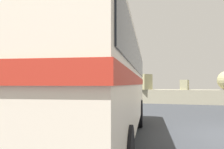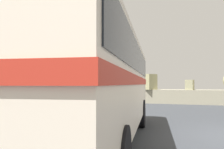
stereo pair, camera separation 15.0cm
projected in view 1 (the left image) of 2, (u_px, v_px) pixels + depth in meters
breakwater at (211, 95)px, 17.88m from camera, size 31.36×2.33×2.50m
vintage_coach at (90, 64)px, 6.02m from camera, size 3.68×8.85×3.70m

